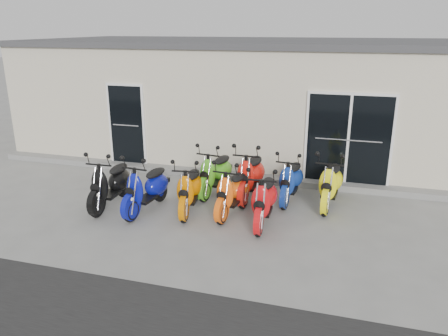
{
  "coord_description": "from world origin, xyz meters",
  "views": [
    {
      "loc": [
        2.57,
        -8.24,
        3.76
      ],
      "look_at": [
        0.0,
        0.6,
        0.75
      ],
      "focal_mm": 35.0,
      "sensor_mm": 36.0,
      "label": 1
    }
  ],
  "objects": [
    {
      "name": "scooter_front_blue",
      "position": [
        -1.39,
        -0.45,
        0.65
      ],
      "size": [
        0.83,
        1.83,
        1.31
      ],
      "primitive_type": null,
      "rotation": [
        0.0,
        0.0,
        -0.11
      ],
      "color": "#0A1294",
      "rests_on": "ground"
    },
    {
      "name": "scooter_front_orange_b",
      "position": [
        0.39,
        -0.09,
        0.63
      ],
      "size": [
        0.82,
        1.77,
        1.26
      ],
      "primitive_type": null,
      "rotation": [
        0.0,
        0.0,
        -0.12
      ],
      "color": "#FF5F0F",
      "rests_on": "ground"
    },
    {
      "name": "ground",
      "position": [
        0.0,
        0.0,
        0.0
      ],
      "size": [
        80.0,
        80.0,
        0.0
      ],
      "primitive_type": "plane",
      "color": "gray",
      "rests_on": "ground"
    },
    {
      "name": "scooter_front_orange_a",
      "position": [
        -0.51,
        -0.22,
        0.63
      ],
      "size": [
        0.86,
        1.77,
        1.26
      ],
      "primitive_type": null,
      "rotation": [
        0.0,
        0.0,
        0.15
      ],
      "color": "#DA6F00",
      "rests_on": "ground"
    },
    {
      "name": "building",
      "position": [
        0.0,
        5.2,
        1.6
      ],
      "size": [
        14.0,
        6.0,
        3.2
      ],
      "primitive_type": "cube",
      "color": "beige",
      "rests_on": "ground"
    },
    {
      "name": "scooter_back_green",
      "position": [
        -0.3,
        0.93,
        0.65
      ],
      "size": [
        0.85,
        1.81,
        1.29
      ],
      "primitive_type": null,
      "rotation": [
        0.0,
        0.0,
        -0.12
      ],
      "color": "#50BA21",
      "rests_on": "ground"
    },
    {
      "name": "door_right",
      "position": [
        2.6,
        2.17,
        1.26
      ],
      "size": [
        2.02,
        0.08,
        2.22
      ],
      "primitive_type": "cube",
      "color": "black",
      "rests_on": "front_step"
    },
    {
      "name": "door_left",
      "position": [
        -3.2,
        2.17,
        1.26
      ],
      "size": [
        1.07,
        0.08,
        2.22
      ],
      "primitive_type": "cube",
      "color": "black",
      "rests_on": "front_step"
    },
    {
      "name": "scooter_front_red",
      "position": [
        1.11,
        -0.38,
        0.64
      ],
      "size": [
        0.69,
        1.76,
        1.29
      ],
      "primitive_type": null,
      "rotation": [
        0.0,
        0.0,
        0.03
      ],
      "color": "red",
      "rests_on": "ground"
    },
    {
      "name": "scooter_back_yellow",
      "position": [
        2.31,
        0.91,
        0.66
      ],
      "size": [
        0.81,
        1.84,
        1.32
      ],
      "primitive_type": null,
      "rotation": [
        0.0,
        0.0,
        -0.09
      ],
      "color": "#FFF811",
      "rests_on": "ground"
    },
    {
      "name": "scooter_front_black",
      "position": [
        -2.25,
        -0.44,
        0.66
      ],
      "size": [
        0.7,
        1.81,
        1.32
      ],
      "primitive_type": null,
      "rotation": [
        0.0,
        0.0,
        0.02
      ],
      "color": "black",
      "rests_on": "ground"
    },
    {
      "name": "scooter_back_blue",
      "position": [
        1.45,
        0.97,
        0.62
      ],
      "size": [
        0.74,
        1.71,
        1.23
      ],
      "primitive_type": null,
      "rotation": [
        0.0,
        0.0,
        -0.08
      ],
      "color": "navy",
      "rests_on": "ground"
    },
    {
      "name": "scooter_back_red",
      "position": [
        0.55,
        0.86,
        0.69
      ],
      "size": [
        0.72,
        1.89,
        1.38
      ],
      "primitive_type": null,
      "rotation": [
        0.0,
        0.0,
        -0.02
      ],
      "color": "red",
      "rests_on": "ground"
    },
    {
      "name": "front_step",
      "position": [
        0.0,
        2.02,
        0.07
      ],
      "size": [
        14.0,
        0.4,
        0.15
      ],
      "primitive_type": "cube",
      "color": "gray",
      "rests_on": "ground"
    },
    {
      "name": "roof_cap",
      "position": [
        0.0,
        5.2,
        3.28
      ],
      "size": [
        14.2,
        6.2,
        0.16
      ],
      "primitive_type": "cube",
      "color": "#3F3F42",
      "rests_on": "building"
    }
  ]
}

